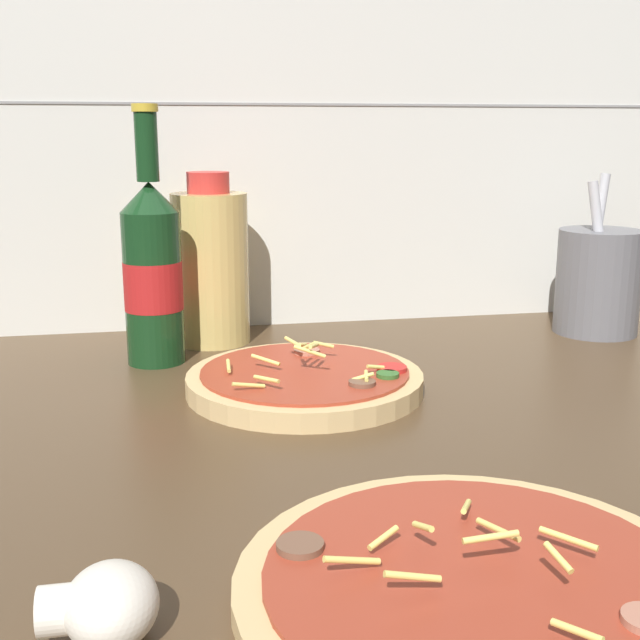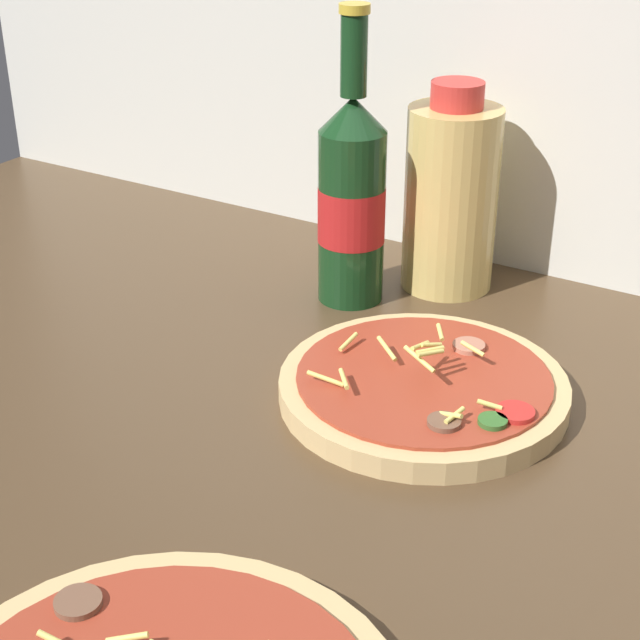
# 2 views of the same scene
# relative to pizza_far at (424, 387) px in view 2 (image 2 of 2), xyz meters

# --- Properties ---
(counter_slab) EXTENTS (1.60, 0.90, 0.03)m
(counter_slab) POSITION_rel_pizza_far_xyz_m (0.06, -0.17, -0.02)
(counter_slab) COLOR #4C3823
(counter_slab) RESTS_ON ground
(pizza_far) EXTENTS (0.23, 0.23, 0.05)m
(pizza_far) POSITION_rel_pizza_far_xyz_m (0.00, 0.00, 0.00)
(pizza_far) COLOR tan
(pizza_far) RESTS_ON counter_slab
(beer_bottle) EXTENTS (0.06, 0.06, 0.27)m
(beer_bottle) POSITION_rel_pizza_far_xyz_m (-0.14, 0.13, 0.09)
(beer_bottle) COLOR #143819
(beer_bottle) RESTS_ON counter_slab
(oil_bottle) EXTENTS (0.09, 0.09, 0.20)m
(oil_bottle) POSITION_rel_pizza_far_xyz_m (-0.08, 0.20, 0.08)
(oil_bottle) COLOR #D6B766
(oil_bottle) RESTS_ON counter_slab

